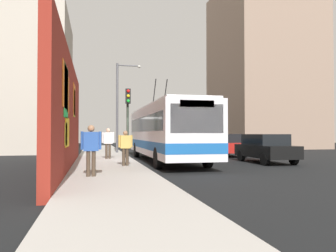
{
  "coord_description": "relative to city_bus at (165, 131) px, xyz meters",
  "views": [
    {
      "loc": [
        -19.0,
        2.27,
        1.61
      ],
      "look_at": [
        0.85,
        -2.15,
        2.07
      ],
      "focal_mm": 36.05,
      "sensor_mm": 36.0,
      "label": 1
    }
  ],
  "objects": [
    {
      "name": "ground_plane",
      "position": [
        0.05,
        1.8,
        -1.77
      ],
      "size": [
        80.0,
        80.0,
        0.0
      ],
      "primitive_type": "plane",
      "color": "black"
    },
    {
      "name": "sidewalk_slab",
      "position": [
        0.05,
        3.4,
        -1.7
      ],
      "size": [
        48.0,
        3.2,
        0.15
      ],
      "primitive_type": "cube",
      "color": "#ADA8A0",
      "rests_on": "ground_plane"
    },
    {
      "name": "graffiti_wall",
      "position": [
        -3.52,
        5.15,
        0.66
      ],
      "size": [
        14.9,
        0.32,
        4.87
      ],
      "color": "maroon",
      "rests_on": "ground_plane"
    },
    {
      "name": "building_far_left",
      "position": [
        12.76,
        11.0,
        4.28
      ],
      "size": [
        10.23,
        9.58,
        12.1
      ],
      "color": "#B2A899",
      "rests_on": "ground_plane"
    },
    {
      "name": "building_far_right",
      "position": [
        16.75,
        -15.2,
        7.51
      ],
      "size": [
        11.23,
        9.99,
        18.56
      ],
      "color": "gray",
      "rests_on": "ground_plane"
    },
    {
      "name": "city_bus",
      "position": [
        0.0,
        0.0,
        0.0
      ],
      "size": [
        12.17,
        2.65,
        4.96
      ],
      "color": "silver",
      "rests_on": "ground_plane"
    },
    {
      "name": "parked_car_black",
      "position": [
        -2.0,
        -5.2,
        -0.94
      ],
      "size": [
        4.24,
        1.84,
        1.58
      ],
      "color": "black",
      "rests_on": "ground_plane"
    },
    {
      "name": "parked_car_red",
      "position": [
        3.84,
        -5.2,
        -0.94
      ],
      "size": [
        4.57,
        1.85,
        1.58
      ],
      "color": "#B21E19",
      "rests_on": "ground_plane"
    },
    {
      "name": "pedestrian_at_curb",
      "position": [
        -3.57,
        2.63,
        -0.7
      ],
      "size": [
        0.22,
        0.65,
        1.59
      ],
      "color": "#3F3326",
      "rests_on": "sidewalk_slab"
    },
    {
      "name": "pedestrian_midblock",
      "position": [
        0.93,
        3.22,
        -0.57
      ],
      "size": [
        0.24,
        0.7,
        1.77
      ],
      "color": "#3F3326",
      "rests_on": "sidewalk_slab"
    },
    {
      "name": "pedestrian_near_wall",
      "position": [
        -7.17,
        4.13,
        -0.59
      ],
      "size": [
        0.23,
        0.7,
        1.75
      ],
      "color": "#3F3326",
      "rests_on": "sidewalk_slab"
    },
    {
      "name": "traffic_light",
      "position": [
        0.18,
        2.15,
        1.09
      ],
      "size": [
        0.49,
        0.28,
        4.03
      ],
      "color": "#2D382D",
      "rests_on": "sidewalk_slab"
    },
    {
      "name": "street_lamp",
      "position": [
        7.45,
        2.04,
        2.37
      ],
      "size": [
        0.44,
        1.94,
        6.96
      ],
      "color": "#4C4C51",
      "rests_on": "sidewalk_slab"
    }
  ]
}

